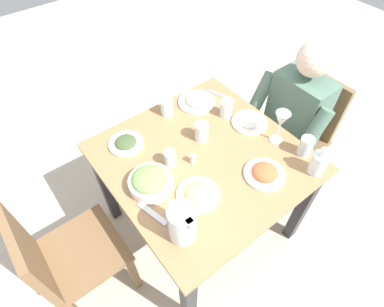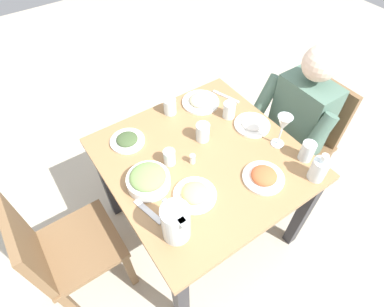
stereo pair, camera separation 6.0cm
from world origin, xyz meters
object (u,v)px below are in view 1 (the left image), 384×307
(diner_near, at_px, (284,126))
(plate_rice_curry, at_px, (265,173))
(plate_dolmas, at_px, (126,143))
(water_glass_near_left, at_px, (201,132))
(plate_fries, at_px, (198,194))
(salad_bowl, at_px, (151,181))
(plate_beans, at_px, (197,101))
(water_glass_near_right, at_px, (167,107))
(water_glass_by_pitcher, at_px, (306,146))
(water_glass_far_left, at_px, (226,109))
(salt_shaker, at_px, (194,159))
(water_glass_far_right, at_px, (170,158))
(plate_yoghurt, at_px, (250,122))
(oil_carafe, at_px, (318,164))
(dining_table, at_px, (203,169))
(wine_glass, at_px, (281,121))
(chair_far, at_px, (63,258))
(water_pitcher, at_px, (182,223))
(chair_near, at_px, (299,128))

(diner_near, height_order, plate_rice_curry, diner_near)
(plate_dolmas, bearing_deg, water_glass_near_left, -121.13)
(diner_near, height_order, plate_fries, diner_near)
(plate_fries, bearing_deg, diner_near, -80.95)
(salad_bowl, distance_m, plate_beans, 0.65)
(plate_fries, bearing_deg, water_glass_near_right, -20.73)
(diner_near, height_order, water_glass_by_pitcher, diner_near)
(plate_beans, xyz_separation_m, water_glass_far_left, (-0.19, -0.07, 0.03))
(plate_dolmas, xyz_separation_m, salt_shaker, (-0.32, -0.21, 0.01))
(water_glass_far_right, height_order, water_glass_by_pitcher, water_glass_by_pitcher)
(plate_dolmas, height_order, water_glass_near_left, water_glass_near_left)
(plate_yoghurt, bearing_deg, oil_carafe, -177.89)
(plate_rice_curry, xyz_separation_m, plate_yoghurt, (0.30, -0.20, -0.00))
(dining_table, distance_m, wine_glass, 0.48)
(salad_bowl, bearing_deg, water_glass_near_right, -43.18)
(plate_yoghurt, bearing_deg, water_glass_far_left, 23.49)
(plate_dolmas, distance_m, salt_shaker, 0.38)
(dining_table, height_order, water_glass_near_left, water_glass_near_left)
(chair_far, bearing_deg, plate_dolmas, -66.85)
(plate_beans, bearing_deg, water_glass_near_right, 80.04)
(plate_fries, distance_m, plate_dolmas, 0.50)
(wine_glass, bearing_deg, water_glass_near_left, 50.06)
(diner_near, height_order, salt_shaker, diner_near)
(water_glass_by_pitcher, height_order, oil_carafe, oil_carafe)
(dining_table, height_order, plate_fries, plate_fries)
(water_glass_near_left, distance_m, water_glass_near_right, 0.28)
(dining_table, xyz_separation_m, water_glass_far_left, (0.16, -0.30, 0.16))
(water_pitcher, distance_m, plate_beans, 0.85)
(plate_beans, distance_m, plate_dolmas, 0.51)
(salad_bowl, height_order, water_glass_far_left, water_glass_far_left)
(chair_near, xyz_separation_m, wine_glass, (-0.11, 0.43, 0.40))
(oil_carafe, bearing_deg, plate_dolmas, 41.71)
(salad_bowl, height_order, plate_dolmas, salad_bowl)
(water_glass_near_right, xyz_separation_m, salt_shaker, (-0.39, 0.10, -0.02))
(dining_table, bearing_deg, water_glass_far_right, 68.41)
(chair_near, relative_size, diner_near, 0.74)
(water_glass_far_left, distance_m, wine_glass, 0.34)
(oil_carafe, bearing_deg, water_glass_near_left, 30.29)
(water_glass_far_left, relative_size, water_glass_by_pitcher, 0.88)
(plate_beans, distance_m, wine_glass, 0.54)
(chair_near, xyz_separation_m, diner_near, (-0.00, 0.20, 0.15))
(chair_near, height_order, diner_near, diner_near)
(water_glass_far_right, height_order, salt_shaker, water_glass_far_right)
(diner_near, height_order, water_glass_far_left, diner_near)
(water_glass_far_left, xyz_separation_m, water_glass_by_pitcher, (-0.47, -0.12, 0.01))
(water_glass_far_left, bearing_deg, dining_table, 118.60)
(water_pitcher, bearing_deg, oil_carafe, -100.67)
(salad_bowl, relative_size, oil_carafe, 1.26)
(diner_near, relative_size, plate_fries, 5.66)
(chair_far, height_order, oil_carafe, oil_carafe)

